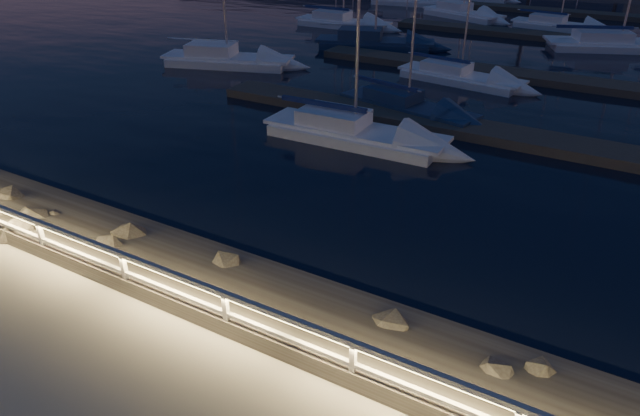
# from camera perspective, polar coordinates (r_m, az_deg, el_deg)

# --- Properties ---
(ground) EXTENTS (400.00, 400.00, 0.00)m
(ground) POSITION_cam_1_polar(r_m,az_deg,el_deg) (13.21, -12.64, -10.57)
(ground) COLOR gray
(ground) RESTS_ON ground
(harbor_water) EXTENTS (400.00, 440.00, 0.60)m
(harbor_water) POSITION_cam_1_polar(r_m,az_deg,el_deg) (40.24, 19.21, 13.49)
(harbor_water) COLOR black
(harbor_water) RESTS_ON ground
(guard_rail) EXTENTS (44.11, 0.12, 1.06)m
(guard_rail) POSITION_cam_1_polar(r_m,az_deg,el_deg) (12.80, -13.23, -7.74)
(guard_rail) COLOR silver
(guard_rail) RESTS_ON ground
(riprap) EXTENTS (35.66, 2.41, 1.22)m
(riprap) POSITION_cam_1_polar(r_m,az_deg,el_deg) (14.68, -8.46, -7.23)
(riprap) COLOR #635F55
(riprap) RESTS_ON ground
(floating_docks) EXTENTS (22.00, 36.00, 0.40)m
(floating_docks) POSITION_cam_1_polar(r_m,az_deg,el_deg) (41.34, 19.75, 14.58)
(floating_docks) COLOR #4F4841
(floating_docks) RESTS_ON ground
(sailboat_a) EXTENTS (8.18, 4.62, 13.53)m
(sailboat_a) POSITION_cam_1_polar(r_m,az_deg,el_deg) (36.41, -9.53, 14.59)
(sailboat_a) COLOR white
(sailboat_a) RESTS_ON ground
(sailboat_b) EXTENTS (7.82, 2.59, 13.18)m
(sailboat_b) POSITION_cam_1_polar(r_m,az_deg,el_deg) (23.92, 3.05, 7.78)
(sailboat_b) COLOR white
(sailboat_b) RESTS_ON ground
(sailboat_c) EXTENTS (7.22, 3.06, 11.88)m
(sailboat_c) POSITION_cam_1_polar(r_m,az_deg,el_deg) (33.30, 13.59, 12.81)
(sailboat_c) COLOR white
(sailboat_c) RESTS_ON ground
(sailboat_e) EXTENTS (8.21, 4.70, 13.59)m
(sailboat_e) POSITION_cam_1_polar(r_m,az_deg,el_deg) (40.72, 5.20, 16.25)
(sailboat_e) COLOR navy
(sailboat_e) RESTS_ON ground
(sailboat_f) EXTENTS (7.05, 3.42, 11.59)m
(sailboat_f) POSITION_cam_1_polar(r_m,az_deg,el_deg) (27.46, 8.46, 10.13)
(sailboat_f) COLOR navy
(sailboat_f) RESTS_ON ground
(sailboat_i) EXTENTS (7.78, 4.74, 12.93)m
(sailboat_i) POSITION_cam_1_polar(r_m,az_deg,el_deg) (53.94, 13.93, 18.46)
(sailboat_i) COLOR white
(sailboat_i) RESTS_ON ground
(sailboat_j) EXTENTS (7.84, 2.52, 13.25)m
(sailboat_j) POSITION_cam_1_polar(r_m,az_deg,el_deg) (48.36, 2.10, 18.16)
(sailboat_j) COLOR white
(sailboat_j) RESTS_ON ground
(sailboat_k) EXTENTS (7.41, 2.97, 12.24)m
(sailboat_k) POSITION_cam_1_polar(r_m,az_deg,el_deg) (50.99, 22.60, 16.63)
(sailboat_k) COLOR white
(sailboat_k) RESTS_ON ground
(sailboat_l) EXTENTS (9.89, 6.26, 16.30)m
(sailboat_l) POSITION_cam_1_polar(r_m,az_deg,el_deg) (44.99, 27.49, 14.45)
(sailboat_l) COLOR white
(sailboat_l) RESTS_ON ground
(sailboat_n) EXTENTS (7.93, 3.34, 13.12)m
(sailboat_n) POSITION_cam_1_polar(r_m,az_deg,el_deg) (60.41, 8.70, 19.85)
(sailboat_n) COLOR white
(sailboat_n) RESTS_ON ground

